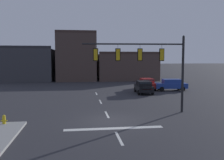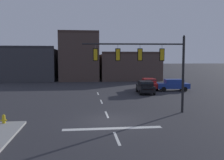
{
  "view_description": "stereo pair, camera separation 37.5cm",
  "coord_description": "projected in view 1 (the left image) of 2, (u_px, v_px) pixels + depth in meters",
  "views": [
    {
      "loc": [
        -2.2,
        -17.44,
        4.47
      ],
      "look_at": [
        0.5,
        2.73,
        2.71
      ],
      "focal_mm": 39.86,
      "sensor_mm": 36.0,
      "label": 1
    },
    {
      "loc": [
        -1.83,
        -17.49,
        4.47
      ],
      "look_at": [
        0.5,
        2.73,
        2.71
      ],
      "focal_mm": 39.86,
      "sensor_mm": 36.0,
      "label": 2
    }
  ],
  "objects": [
    {
      "name": "ground_plane",
      "position": [
        110.0,
        121.0,
        17.9
      ],
      "size": [
        400.0,
        400.0,
        0.0
      ],
      "primitive_type": "plane",
      "color": "#2B2B30"
    },
    {
      "name": "stop_bar_paint",
      "position": [
        114.0,
        128.0,
        15.92
      ],
      "size": [
        6.4,
        0.5,
        0.01
      ],
      "primitive_type": "cube",
      "color": "silver",
      "rests_on": "ground"
    },
    {
      "name": "lane_centreline",
      "position": [
        107.0,
        114.0,
        19.87
      ],
      "size": [
        0.16,
        26.4,
        0.01
      ],
      "color": "silver",
      "rests_on": "ground"
    },
    {
      "name": "signal_mast_near_side",
      "position": [
        147.0,
        60.0,
        20.25
      ],
      "size": [
        8.35,
        0.8,
        6.36
      ],
      "color": "black",
      "rests_on": "ground"
    },
    {
      "name": "car_lot_nearside",
      "position": [
        147.0,
        84.0,
        35.97
      ],
      "size": [
        2.06,
        4.52,
        1.61
      ],
      "color": "#A81E1E",
      "rests_on": "ground"
    },
    {
      "name": "car_lot_middle",
      "position": [
        144.0,
        87.0,
        31.89
      ],
      "size": [
        2.17,
        4.56,
        1.61
      ],
      "color": "black",
      "rests_on": "ground"
    },
    {
      "name": "car_lot_farside",
      "position": [
        171.0,
        85.0,
        34.67
      ],
      "size": [
        4.57,
        2.21,
        1.61
      ],
      "color": "navy",
      "rests_on": "ground"
    },
    {
      "name": "fire_hydrant",
      "position": [
        4.0,
        121.0,
        16.49
      ],
      "size": [
        0.4,
        0.3,
        0.75
      ],
      "color": "gold",
      "rests_on": "ground"
    },
    {
      "name": "building_row",
      "position": [
        72.0,
        62.0,
        52.62
      ],
      "size": [
        32.9,
        13.5,
        9.8
      ],
      "color": "#38383D",
      "rests_on": "ground"
    }
  ]
}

